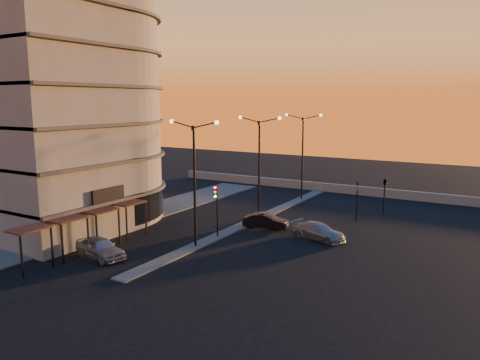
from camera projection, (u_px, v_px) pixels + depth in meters
name	position (u px, v px, depth m)	size (l,w,h in m)	color
ground	(196.00, 247.00, 35.14)	(120.00, 120.00, 0.00)	black
sidewalk_west	(130.00, 217.00, 43.81)	(5.00, 40.00, 0.12)	#4C4C4A
median	(259.00, 218.00, 43.61)	(1.20, 36.00, 0.12)	#4C4C4A
parapet	(337.00, 188.00, 56.09)	(44.00, 0.50, 1.00)	slate
building	(62.00, 88.00, 40.23)	(14.35, 17.08, 25.00)	slate
streetlamp_near	(194.00, 173.00, 34.21)	(4.32, 0.32, 9.51)	black
streetlamp_mid	(259.00, 159.00, 42.69)	(4.32, 0.32, 9.51)	black
streetlamp_far	(303.00, 150.00, 51.17)	(4.32, 0.32, 9.51)	black
traffic_light_main	(216.00, 202.00, 37.09)	(0.28, 0.44, 4.25)	black
signal_east_a	(357.00, 200.00, 42.66)	(0.13, 0.16, 3.60)	black
signal_east_b	(385.00, 182.00, 45.10)	(0.42, 1.99, 3.60)	black
car_hatchback	(100.00, 248.00, 32.56)	(1.73, 4.31, 1.47)	#989B9F
car_sedan	(266.00, 221.00, 40.21)	(1.36, 3.90, 1.28)	black
car_wagon	(318.00, 231.00, 36.94)	(1.84, 4.52, 1.31)	gray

